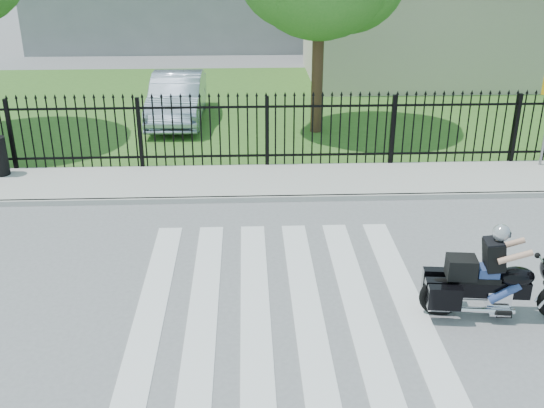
{
  "coord_description": "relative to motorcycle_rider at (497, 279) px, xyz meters",
  "views": [
    {
      "loc": [
        -0.49,
        -8.5,
        5.4
      ],
      "look_at": [
        -0.07,
        1.57,
        1.0
      ],
      "focal_mm": 42.0,
      "sensor_mm": 36.0,
      "label": 1
    }
  ],
  "objects": [
    {
      "name": "curb",
      "position": [
        -3.17,
        4.5,
        -0.58
      ],
      "size": [
        40.0,
        0.12,
        0.12
      ],
      "primitive_type": "cube",
      "color": "#ADAAA3",
      "rests_on": "ground"
    },
    {
      "name": "parked_car",
      "position": [
        -5.72,
        10.77,
        0.08
      ],
      "size": [
        1.51,
        4.25,
        1.39
      ],
      "primitive_type": "imported",
      "rotation": [
        0.0,
        0.0,
        -0.01
      ],
      "color": "#9BAAC4",
      "rests_on": "grass_strip"
    },
    {
      "name": "grass_strip",
      "position": [
        -3.17,
        12.5,
        -0.63
      ],
      "size": [
        40.0,
        12.0,
        0.02
      ],
      "primitive_type": "cube",
      "color": "#366020",
      "rests_on": "ground"
    },
    {
      "name": "crosswalk",
      "position": [
        -3.17,
        0.5,
        -0.63
      ],
      "size": [
        5.0,
        5.5,
        0.01
      ],
      "primitive_type": null,
      "color": "silver",
      "rests_on": "ground"
    },
    {
      "name": "ground",
      "position": [
        -3.17,
        0.5,
        -0.64
      ],
      "size": [
        120.0,
        120.0,
        0.0
      ],
      "primitive_type": "plane",
      "color": "slate",
      "rests_on": "ground"
    },
    {
      "name": "motorcycle_rider",
      "position": [
        0.0,
        0.0,
        0.0
      ],
      "size": [
        2.35,
        0.9,
        1.55
      ],
      "rotation": [
        0.0,
        0.0,
        -0.11
      ],
      "color": "black",
      "rests_on": "ground"
    },
    {
      "name": "iron_fence",
      "position": [
        -3.17,
        6.5,
        0.27
      ],
      "size": [
        26.0,
        0.04,
        1.8
      ],
      "color": "black",
      "rests_on": "ground"
    },
    {
      "name": "building_low",
      "position": [
        3.83,
        16.5,
        1.11
      ],
      "size": [
        10.0,
        6.0,
        3.5
      ],
      "primitive_type": "cube",
      "color": "beige",
      "rests_on": "ground"
    },
    {
      "name": "sidewalk",
      "position": [
        -3.17,
        5.5,
        -0.58
      ],
      "size": [
        40.0,
        2.0,
        0.12
      ],
      "primitive_type": "cube",
      "color": "#ADAAA3",
      "rests_on": "ground"
    }
  ]
}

